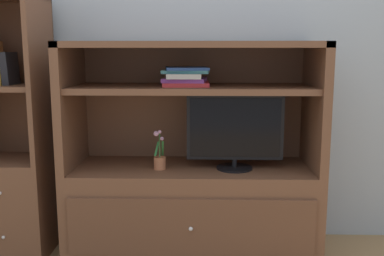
% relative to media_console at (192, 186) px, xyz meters
% --- Properties ---
extents(painted_rear_wall, '(6.00, 0.10, 2.80)m').
position_rel_media_console_xyz_m(painted_rear_wall, '(0.00, 0.34, 0.96)').
color(painted_rear_wall, '#9EA8B2').
rests_on(painted_rear_wall, ground_plane).
extents(media_console, '(1.53, 0.59, 1.33)m').
position_rel_media_console_xyz_m(media_console, '(0.00, 0.00, 0.00)').
color(media_console, brown).
rests_on(media_console, ground_plane).
extents(tv_monitor, '(0.58, 0.22, 0.45)m').
position_rel_media_console_xyz_m(tv_monitor, '(0.26, -0.06, 0.36)').
color(tv_monitor, black).
rests_on(tv_monitor, media_console).
extents(potted_plant, '(0.07, 0.11, 0.24)m').
position_rel_media_console_xyz_m(potted_plant, '(-0.19, -0.08, 0.19)').
color(potted_plant, '#B26642').
rests_on(potted_plant, media_console).
extents(magazine_stack, '(0.28, 0.31, 0.11)m').
position_rel_media_console_xyz_m(magazine_stack, '(-0.04, -0.01, 0.68)').
color(magazine_stack, red).
rests_on(magazine_stack, media_console).
extents(bookshelf_tall, '(0.44, 0.44, 1.60)m').
position_rel_media_console_xyz_m(bookshelf_tall, '(-1.12, 0.00, 0.10)').
color(bookshelf_tall, brown).
rests_on(bookshelf_tall, ground_plane).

